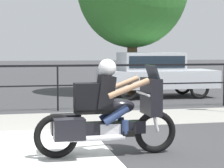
% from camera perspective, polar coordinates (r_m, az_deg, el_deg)
% --- Properties ---
extents(ground_plane, '(120.00, 120.00, 0.00)m').
position_cam_1_polar(ground_plane, '(7.51, -3.19, -8.80)').
color(ground_plane, '#38383A').
extents(sidewalk_band, '(44.00, 2.40, 0.01)m').
position_cam_1_polar(sidewalk_band, '(10.82, -6.20, -4.67)').
color(sidewalk_band, '#99968E').
rests_on(sidewalk_band, ground).
extents(crosswalk_band, '(2.80, 6.00, 0.01)m').
position_cam_1_polar(crosswalk_band, '(7.22, -10.98, -9.40)').
color(crosswalk_band, silver).
rests_on(crosswalk_band, ground).
extents(fence_railing, '(36.00, 0.05, 1.31)m').
position_cam_1_polar(fence_railing, '(12.33, -7.12, 1.22)').
color(fence_railing, black).
rests_on(fence_railing, ground).
extents(motorcycle, '(2.37, 0.76, 1.58)m').
position_cam_1_polar(motorcycle, '(7.10, -0.67, -3.72)').
color(motorcycle, black).
rests_on(motorcycle, ground).
extents(parked_car, '(4.18, 1.70, 1.62)m').
position_cam_1_polar(parked_car, '(15.76, 5.58, 1.60)').
color(parked_car, '#B7BCC4').
rests_on(parked_car, ground).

